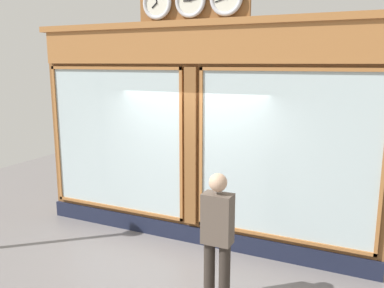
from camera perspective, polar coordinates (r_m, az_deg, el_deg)
shop_facade at (r=6.57m, az=0.47°, el=1.49°), size 5.96×0.42×4.20m
pedestrian at (r=5.00m, az=3.59°, el=-12.58°), size 0.36×0.22×1.69m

